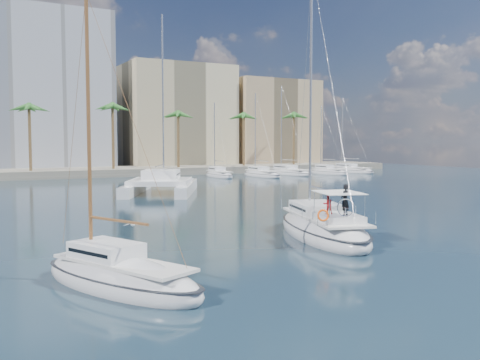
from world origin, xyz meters
TOP-DOWN VIEW (x-y plane):
  - ground at (0.00, 0.00)m, footprint 160.00×160.00m
  - quay at (0.00, 61.00)m, footprint 120.00×14.00m
  - building_beige at (22.00, 70.00)m, footprint 20.00×14.00m
  - building_tan_right at (42.00, 68.00)m, footprint 18.00×12.00m
  - palm_centre at (0.00, 57.00)m, footprint 3.60×3.60m
  - palm_right at (34.00, 57.00)m, footprint 3.60×3.60m
  - main_sloop at (2.66, -2.68)m, footprint 6.76×11.87m
  - small_sloop at (-10.68, -7.85)m, footprint 5.77×8.64m
  - catamaran at (3.34, 26.80)m, footprint 12.12×14.97m
  - seagull at (-6.81, 3.32)m, footprint 1.14×0.49m
  - moored_yacht_a at (20.00, 47.00)m, footprint 3.37×9.52m
  - moored_yacht_b at (26.50, 45.00)m, footprint 3.32×10.83m
  - moored_yacht_c at (33.00, 47.00)m, footprint 3.98×12.33m
  - moored_yacht_d at (39.50, 45.00)m, footprint 3.52×9.55m
  - moored_yacht_e at (46.00, 47.00)m, footprint 4.61×11.11m

SIDE VIEW (x-z plane):
  - ground at x=0.00m, z-range 0.00..0.00m
  - moored_yacht_a at x=20.00m, z-range -5.95..5.95m
  - moored_yacht_b at x=26.50m, z-range -6.86..6.86m
  - moored_yacht_c at x=33.00m, z-range -7.77..7.77m
  - moored_yacht_d at x=39.50m, z-range -5.95..5.95m
  - moored_yacht_e at x=46.00m, z-range -6.86..6.86m
  - small_sloop at x=-10.68m, z-range -5.53..6.39m
  - main_sloop at x=2.66m, z-range -7.88..8.92m
  - quay at x=0.00m, z-range 0.00..1.20m
  - seagull at x=-6.81m, z-range 0.50..0.72m
  - catamaran at x=3.34m, z-range -8.50..10.86m
  - building_tan_right at x=42.00m, z-range 0.00..18.00m
  - building_beige at x=22.00m, z-range 0.00..20.00m
  - palm_centre at x=0.00m, z-range 4.13..16.43m
  - palm_right at x=34.00m, z-range 4.13..16.43m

